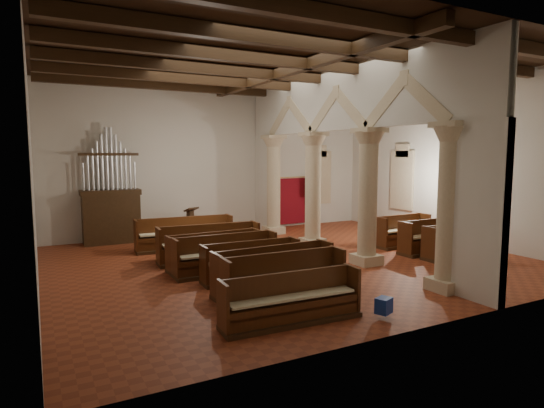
{
  "coord_description": "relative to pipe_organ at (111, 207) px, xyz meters",
  "views": [
    {
      "loc": [
        -6.96,
        -12.08,
        3.32
      ],
      "look_at": [
        -0.37,
        0.5,
        1.75
      ],
      "focal_mm": 30.0,
      "sensor_mm": 36.0,
      "label": 1
    }
  ],
  "objects": [
    {
      "name": "aisle_pew_2",
      "position": [
        9.21,
        -5.47,
        -1.0
      ],
      "size": [
        2.26,
        0.86,
        1.12
      ],
      "rotation": [
        0.0,
        0.0,
        0.05
      ],
      "color": "#352110",
      "rests_on": "floor"
    },
    {
      "name": "tube_heater_a",
      "position": [
        2.46,
        -10.24,
        -1.21
      ],
      "size": [
        0.89,
        0.25,
        0.09
      ],
      "primitive_type": "cylinder",
      "rotation": [
        0.0,
        1.57,
        -0.19
      ],
      "color": "silver",
      "rests_on": "floor"
    },
    {
      "name": "nave_pew_5",
      "position": [
        2.07,
        -5.35,
        -1.02
      ],
      "size": [
        2.8,
        0.83,
        1.05
      ],
      "rotation": [
        0.0,
        0.0,
        0.05
      ],
      "color": "#352110",
      "rests_on": "floor"
    },
    {
      "name": "processional_banner",
      "position": [
        8.76,
        -0.01,
        -0.57
      ],
      "size": [
        0.53,
        0.67,
        2.41
      ],
      "rotation": [
        0.0,
        0.0,
        -0.34
      ],
      "color": "#352110",
      "rests_on": "floor"
    },
    {
      "name": "nave_pew_8",
      "position": [
        2.07,
        -2.36,
        -1.0
      ],
      "size": [
        3.38,
        0.94,
        1.13
      ],
      "rotation": [
        0.0,
        0.0,
        -0.06
      ],
      "color": "#352110",
      "rests_on": "floor"
    },
    {
      "name": "nave_pew_0",
      "position": [
        1.9,
        -10.1,
        -1.04
      ],
      "size": [
        2.93,
        0.78,
        0.99
      ],
      "rotation": [
        0.0,
        0.0,
        -0.04
      ],
      "color": "#352110",
      "rests_on": "floor"
    },
    {
      "name": "aisle_pew_1",
      "position": [
        9.03,
        -6.76,
        -0.99
      ],
      "size": [
        2.0,
        0.77,
        1.12
      ],
      "rotation": [
        0.0,
        0.0,
        0.01
      ],
      "color": "#352110",
      "rests_on": "floor"
    },
    {
      "name": "hymnal_box_a",
      "position": [
        3.69,
        -10.73,
        -1.11
      ],
      "size": [
        0.39,
        0.36,
        0.32
      ],
      "primitive_type": "cube",
      "rotation": [
        0.0,
        0.0,
        0.38
      ],
      "color": "navy",
      "rests_on": "floor"
    },
    {
      "name": "nave_pew_1",
      "position": [
        2.42,
        -8.9,
        -1.0
      ],
      "size": [
        2.9,
        0.82,
        1.11
      ],
      "rotation": [
        0.0,
        0.0,
        -0.03
      ],
      "color": "#352110",
      "rests_on": "floor"
    },
    {
      "name": "aisle_pew_0",
      "position": [
        9.23,
        -7.66,
        -1.01
      ],
      "size": [
        2.13,
        0.75,
        1.09
      ],
      "rotation": [
        0.0,
        0.0,
        0.01
      ],
      "color": "#352110",
      "rests_on": "floor"
    },
    {
      "name": "pipe_organ",
      "position": [
        0.0,
        0.0,
        0.0
      ],
      "size": [
        2.1,
        0.85,
        4.4
      ],
      "color": "#352110",
      "rests_on": "floor"
    },
    {
      "name": "window_back",
      "position": [
        9.5,
        0.48,
        0.83
      ],
      "size": [
        1.0,
        0.03,
        2.2
      ],
      "primitive_type": "cube",
      "color": "#337458",
      "rests_on": "wall_back"
    },
    {
      "name": "nave_pew_4",
      "position": [
        2.15,
        -6.02,
        -1.01
      ],
      "size": [
        2.92,
        0.74,
        1.09
      ],
      "rotation": [
        0.0,
        0.0,
        -0.0
      ],
      "color": "#352110",
      "rests_on": "floor"
    },
    {
      "name": "floor",
      "position": [
        4.5,
        -5.5,
        -1.37
      ],
      "size": [
        14.0,
        14.0,
        0.0
      ],
      "primitive_type": "plane",
      "color": "brown",
      "rests_on": "ground"
    },
    {
      "name": "wall_front",
      "position": [
        4.5,
        -11.5,
        1.63
      ],
      "size": [
        14.0,
        0.02,
        6.0
      ],
      "primitive_type": "cube",
      "color": "silver",
      "rests_on": "floor"
    },
    {
      "name": "wall_right",
      "position": [
        11.5,
        -5.5,
        1.63
      ],
      "size": [
        0.02,
        12.0,
        6.0
      ],
      "primitive_type": "cube",
      "color": "silver",
      "rests_on": "floor"
    },
    {
      "name": "nave_pew_2",
      "position": [
        2.53,
        -8.19,
        -1.0
      ],
      "size": [
        3.11,
        0.88,
        1.11
      ],
      "rotation": [
        0.0,
        0.0,
        0.05
      ],
      "color": "#352110",
      "rests_on": "floor"
    },
    {
      "name": "tube_heater_b",
      "position": [
        3.01,
        -9.23,
        -1.21
      ],
      "size": [
        0.93,
        0.44,
        0.1
      ],
      "primitive_type": "cylinder",
      "rotation": [
        0.0,
        1.57,
        0.38
      ],
      "color": "white",
      "rests_on": "floor"
    },
    {
      "name": "arcade",
      "position": [
        6.3,
        -5.5,
        2.19
      ],
      "size": [
        0.9,
        11.9,
        6.0
      ],
      "color": "#C8B694",
      "rests_on": "floor"
    },
    {
      "name": "aisle_pew_3",
      "position": [
        9.17,
        -4.72,
        -1.05
      ],
      "size": [
        1.86,
        0.69,
        0.95
      ],
      "rotation": [
        0.0,
        0.0,
        0.03
      ],
      "color": "#352110",
      "rests_on": "floor"
    },
    {
      "name": "wall_left",
      "position": [
        -2.5,
        -5.5,
        1.63
      ],
      "size": [
        0.02,
        12.0,
        6.0
      ],
      "primitive_type": "cube",
      "color": "silver",
      "rests_on": "floor"
    },
    {
      "name": "dossal_curtain",
      "position": [
        8.0,
        0.42,
        -0.21
      ],
      "size": [
        1.8,
        0.07,
        2.17
      ],
      "color": "maroon",
      "rests_on": "floor"
    },
    {
      "name": "lectern",
      "position": [
        2.99,
        -0.12,
        -0.87
      ],
      "size": [
        0.59,
        0.63,
        1.21
      ],
      "rotation": [
        0.0,
        0.0,
        0.37
      ],
      "color": "#342310",
      "rests_on": "floor"
    },
    {
      "name": "nave_pew_3",
      "position": [
        2.48,
        -6.96,
        -1.03
      ],
      "size": [
        2.67,
        0.76,
        1.03
      ],
      "rotation": [
        0.0,
        0.0,
        -0.03
      ],
      "color": "#352110",
      "rests_on": "floor"
    },
    {
      "name": "hymnal_box_c",
      "position": [
        3.13,
        -5.84,
        -1.09
      ],
      "size": [
        0.37,
        0.3,
        0.36
      ],
      "primitive_type": "cube",
      "rotation": [
        0.0,
        0.0,
        -0.01
      ],
      "color": "#162599",
      "rests_on": "floor"
    },
    {
      "name": "window_right_a",
      "position": [
        11.48,
        -7.0,
        0.83
      ],
      "size": [
        0.03,
        1.0,
        2.2
      ],
      "primitive_type": "cube",
      "color": "#337458",
      "rests_on": "wall_right"
    },
    {
      "name": "window_right_b",
      "position": [
        11.48,
        -3.0,
        0.83
      ],
      "size": [
        0.03,
        1.0,
        2.2
      ],
      "primitive_type": "cube",
      "color": "#337458",
      "rests_on": "wall_right"
    },
    {
      "name": "ceiling",
      "position": [
        4.5,
        -5.5,
        4.63
      ],
      "size": [
        14.0,
        14.0,
        0.0
      ],
      "primitive_type": "plane",
      "rotation": [
        3.14,
        0.0,
        0.0
      ],
      "color": "#312110",
      "rests_on": "wall_back"
    },
    {
      "name": "wall_back",
      "position": [
        4.5,
        0.5,
        1.63
      ],
      "size": [
        14.0,
        0.02,
        6.0
      ],
      "primitive_type": "cube",
      "color": "silver",
      "rests_on": "floor"
    },
    {
      "name": "ceiling_beams",
      "position": [
        4.5,
        -5.5,
        4.45
      ],
      "size": [
        13.8,
        11.8,
        0.3
      ],
      "primitive_type": null,
      "color": "#352110",
      "rests_on": "wall_back"
    },
    {
      "name": "nave_pew_7",
      "position": [
        2.22,
        -3.75,
        -1.05
      ],
      "size": [
        2.81,
        0.68,
        0.97
      ],
      "rotation": [
        0.0,
        0.0,
        -0.01
      ],
      "color": "#352110",
      "rests_on": "floor"
    },
    {
      "name": "nave_pew_6",
      "position": [
        2.22,
        -4.46,
        -0.99
      ],
      "size": [
        3.19,
        0.95,
        1.15
      ],
      "rotation": [
        0.0,
        0.0,
        -0.06
      ],
      "color": "#352110",
      "rests_on": "floor"
    },
    {
      "name": "hymnal_box_b",
      "position": [
        4.42,
        -8.35,
        -1.09
      ],
      "size": [
        0.45,
        0.42,
        0.36
      ],
      "primitive_type": "cube",
      "rotation": [
        0.0,
        0.0,
        -0.43
      ],
      "color": "navy",
      "rests_on": "floor"
    }
  ]
}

